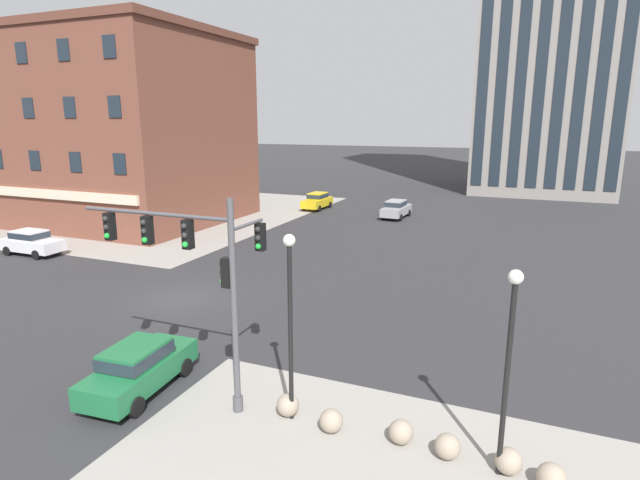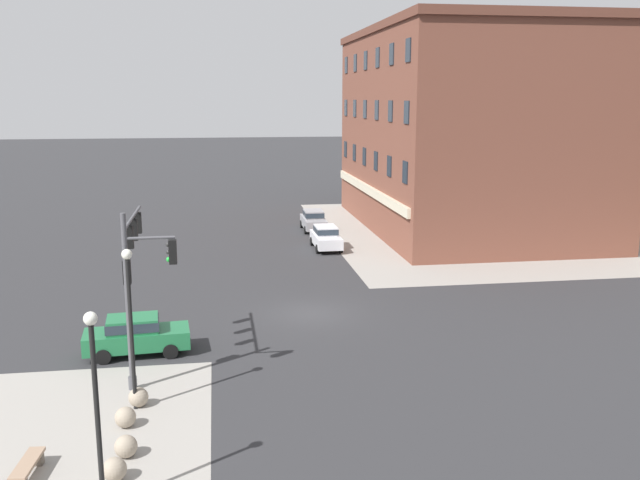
% 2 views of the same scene
% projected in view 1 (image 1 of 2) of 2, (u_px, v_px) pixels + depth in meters
% --- Properties ---
extents(ground_plane, '(320.00, 320.00, 0.00)m').
position_uv_depth(ground_plane, '(182.00, 298.00, 26.33)').
color(ground_plane, '#2D2D30').
extents(sidewalk_far_corner, '(32.00, 32.00, 0.02)m').
position_uv_depth(sidewalk_far_corner, '(145.00, 211.00, 51.83)').
color(sidewalk_far_corner, gray).
rests_on(sidewalk_far_corner, ground).
extents(traffic_signal_main, '(5.70, 2.09, 6.76)m').
position_uv_depth(traffic_signal_main, '(202.00, 268.00, 15.69)').
color(traffic_signal_main, '#4C4C51').
rests_on(traffic_signal_main, ground).
extents(bollard_sphere_curb_a, '(0.70, 0.70, 0.70)m').
position_uv_depth(bollard_sphere_curb_a, '(288.00, 405.00, 15.75)').
color(bollard_sphere_curb_a, gray).
rests_on(bollard_sphere_curb_a, ground).
extents(bollard_sphere_curb_b, '(0.70, 0.70, 0.70)m').
position_uv_depth(bollard_sphere_curb_b, '(331.00, 421.00, 14.93)').
color(bollard_sphere_curb_b, gray).
rests_on(bollard_sphere_curb_b, ground).
extents(bollard_sphere_curb_c, '(0.70, 0.70, 0.70)m').
position_uv_depth(bollard_sphere_curb_c, '(401.00, 432.00, 14.40)').
color(bollard_sphere_curb_c, gray).
rests_on(bollard_sphere_curb_c, ground).
extents(bollard_sphere_curb_d, '(0.70, 0.70, 0.70)m').
position_uv_depth(bollard_sphere_curb_d, '(447.00, 446.00, 13.76)').
color(bollard_sphere_curb_d, gray).
rests_on(bollard_sphere_curb_d, ground).
extents(bollard_sphere_curb_e, '(0.70, 0.70, 0.70)m').
position_uv_depth(bollard_sphere_curb_e, '(509.00, 461.00, 13.17)').
color(bollard_sphere_curb_e, gray).
rests_on(bollard_sphere_curb_e, ground).
extents(bollard_sphere_curb_f, '(0.70, 0.70, 0.70)m').
position_uv_depth(bollard_sphere_curb_f, '(551.00, 477.00, 12.57)').
color(bollard_sphere_curb_f, gray).
rests_on(bollard_sphere_curb_f, ground).
extents(street_lamp_corner_near, '(0.36, 0.36, 5.80)m').
position_uv_depth(street_lamp_corner_near, '(290.00, 308.00, 14.87)').
color(street_lamp_corner_near, black).
rests_on(street_lamp_corner_near, ground).
extents(street_lamp_mid_sidewalk, '(0.36, 0.36, 5.51)m').
position_uv_depth(street_lamp_mid_sidewalk, '(509.00, 351.00, 12.44)').
color(street_lamp_mid_sidewalk, black).
rests_on(street_lamp_mid_sidewalk, ground).
extents(car_main_northbound_far, '(1.97, 4.44, 1.68)m').
position_uv_depth(car_main_northbound_far, '(317.00, 200.00, 52.62)').
color(car_main_northbound_far, gold).
rests_on(car_main_northbound_far, ground).
extents(car_main_southbound_near, '(4.41, 1.91, 1.68)m').
position_uv_depth(car_main_southbound_near, '(31.00, 241.00, 34.66)').
color(car_main_southbound_near, silver).
rests_on(car_main_southbound_near, ground).
extents(car_main_southbound_far, '(2.16, 4.53, 1.68)m').
position_uv_depth(car_main_southbound_far, '(139.00, 366.00, 17.05)').
color(car_main_southbound_far, '#1E6B3D').
rests_on(car_main_southbound_far, ground).
extents(car_cross_eastbound, '(2.07, 4.49, 1.68)m').
position_uv_depth(car_cross_eastbound, '(396.00, 208.00, 47.80)').
color(car_cross_eastbound, '#99999E').
rests_on(car_cross_eastbound, ground).
extents(storefront_block_near_corner, '(26.07, 16.53, 16.40)m').
position_uv_depth(storefront_block_near_corner, '(93.00, 129.00, 47.09)').
color(storefront_block_near_corner, brown).
rests_on(storefront_block_near_corner, ground).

